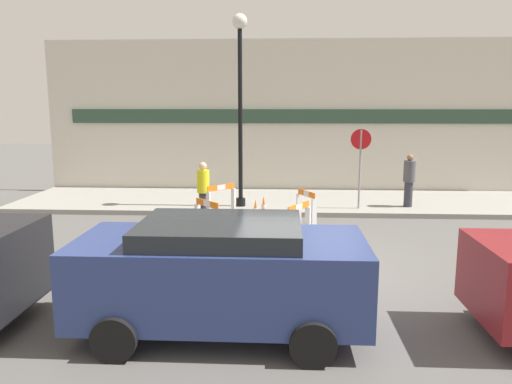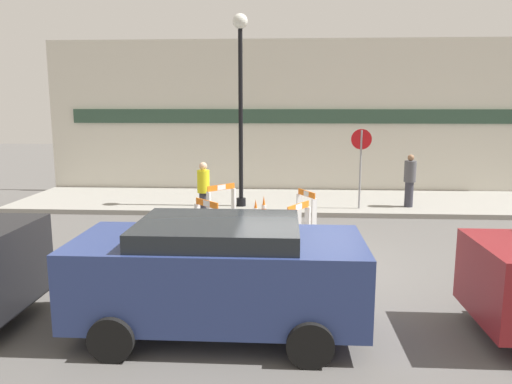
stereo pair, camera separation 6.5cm
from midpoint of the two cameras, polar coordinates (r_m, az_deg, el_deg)
The scene contains 15 objects.
ground_plane at distance 10.18m, azimuth 5.28°, elevation -8.59°, with size 60.00×60.00×0.00m, color #565451.
sidewalk_slab at distance 16.45m, azimuth 4.56°, elevation -1.09°, with size 18.00×4.00×0.14m.
storefront_facade at distance 18.22m, azimuth 4.55°, elevation 8.49°, with size 18.00×0.22×5.50m.
streetlamp_post at distance 15.06m, azimuth -1.66°, elevation 12.03°, with size 0.44×0.44×5.67m.
stop_sign at distance 15.08m, azimuth 12.02°, elevation 4.07°, with size 0.60×0.08×2.37m.
barricade_0 at distance 13.05m, azimuth 5.91°, elevation -1.90°, with size 0.51×0.80×1.03m.
barricade_1 at distance 13.57m, azimuth -3.83°, elevation -1.21°, with size 0.74×0.75×1.10m.
barricade_2 at distance 11.60m, azimuth -5.44°, elevation -3.31°, with size 0.69×0.72×1.06m.
barricade_3 at distance 11.49m, azimuth 5.00°, elevation -3.55°, with size 0.60×0.86×1.01m.
traffic_cone_0 at distance 13.66m, azimuth 0.10°, elevation -2.28°, with size 0.30×0.30×0.68m.
traffic_cone_1 at distance 11.07m, azimuth -0.16°, elevation -5.68°, with size 0.30×0.30×0.51m.
traffic_cone_2 at distance 13.93m, azimuth 1.04°, elevation -1.95°, with size 0.30×0.30×0.72m.
person_worker at distance 14.19m, azimuth -5.89°, elevation 0.38°, with size 0.50×0.50×1.63m.
person_pedestrian at distance 15.79m, azimuth 17.27°, elevation 1.42°, with size 0.47×0.47×1.60m.
parked_car_1 at distance 7.16m, azimuth -4.01°, elevation -8.88°, with size 4.06×2.00×1.64m.
Camera 2 is at (-0.33, -9.64, 3.25)m, focal length 35.00 mm.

